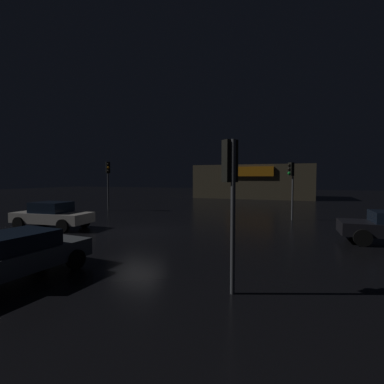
# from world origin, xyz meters

# --- Properties ---
(ground_plane) EXTENTS (120.00, 120.00, 0.00)m
(ground_plane) POSITION_xyz_m (0.00, 0.00, 0.00)
(ground_plane) COLOR black
(store_building) EXTENTS (16.04, 8.93, 4.63)m
(store_building) POSITION_xyz_m (2.03, 28.70, 2.32)
(store_building) COLOR brown
(store_building) RESTS_ON ground
(traffic_signal_main) EXTENTS (0.42, 0.42, 3.88)m
(traffic_signal_main) POSITION_xyz_m (7.55, 7.04, 2.91)
(traffic_signal_main) COLOR #595B60
(traffic_signal_main) RESTS_ON ground
(traffic_signal_opposite) EXTENTS (0.42, 0.42, 3.80)m
(traffic_signal_opposite) POSITION_xyz_m (6.40, -6.11, 2.85)
(traffic_signal_opposite) COLOR #595B60
(traffic_signal_opposite) RESTS_ON ground
(traffic_signal_cross_left) EXTENTS (0.42, 0.42, 4.22)m
(traffic_signal_cross_left) POSITION_xyz_m (-7.41, 7.23, 3.05)
(traffic_signal_cross_left) COLOR #595B60
(traffic_signal_cross_left) RESTS_ON ground
(car_near) EXTENTS (4.55, 2.21, 1.50)m
(car_near) POSITION_xyz_m (-5.01, -0.97, 0.77)
(car_near) COLOR silver
(car_near) RESTS_ON ground
(car_crossing) EXTENTS (2.22, 4.24, 1.33)m
(car_crossing) POSITION_xyz_m (0.50, -7.37, 0.69)
(car_crossing) COLOR slate
(car_crossing) RESTS_ON ground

